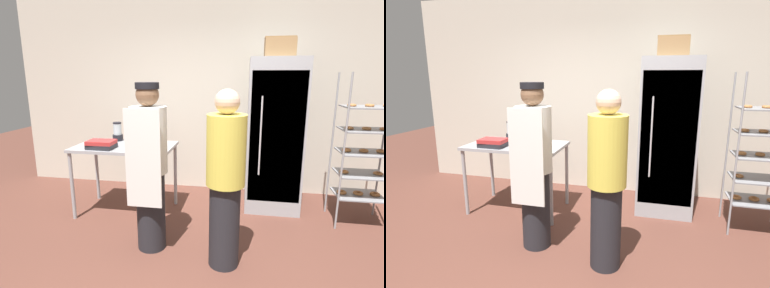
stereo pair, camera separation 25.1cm
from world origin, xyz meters
TOP-DOWN VIEW (x-y plane):
  - ground_plane at (0.00, 0.00)m, footprint 14.00×14.00m
  - back_wall at (0.00, 2.29)m, footprint 6.40×0.12m
  - refrigerator at (0.74, 1.68)m, footprint 0.69×0.68m
  - baking_rack at (1.72, 1.39)m, footprint 0.60×0.48m
  - prep_counter at (-1.11, 1.20)m, footprint 1.22×0.71m
  - donut_box at (-0.83, 1.08)m, footprint 0.25×0.24m
  - blender_pitcher at (-1.31, 1.46)m, footprint 0.14×0.14m
  - binder_stack at (-1.32, 1.00)m, footprint 0.32×0.24m
  - cardboard_storage_box at (0.74, 1.61)m, footprint 0.36×0.28m
  - person_baker at (-0.55, 0.44)m, footprint 0.35×0.37m
  - person_customer at (0.20, 0.28)m, footprint 0.34×0.34m

SIDE VIEW (x-z plane):
  - ground_plane at x=0.00m, z-range 0.00..0.00m
  - prep_counter at x=-1.11m, z-range 0.35..1.23m
  - person_customer at x=0.20m, z-range 0.02..1.64m
  - baking_rack at x=1.72m, z-range -0.02..1.75m
  - person_baker at x=-0.55m, z-range 0.03..1.71m
  - donut_box at x=-0.83m, z-range 0.79..1.07m
  - binder_stack at x=-1.32m, z-range 0.88..0.98m
  - refrigerator at x=0.74m, z-range 0.00..1.95m
  - blender_pitcher at x=-1.31m, z-range 0.87..1.12m
  - back_wall at x=0.00m, z-range 0.00..2.91m
  - cardboard_storage_box at x=0.74m, z-range 1.94..2.18m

